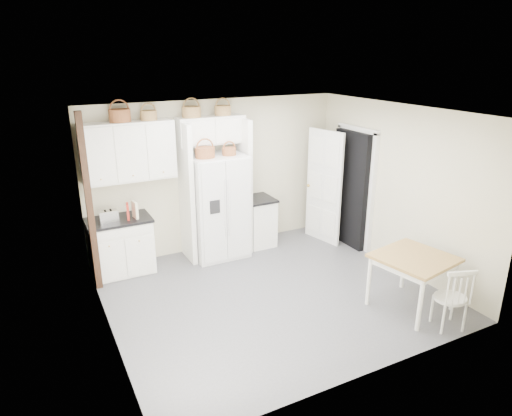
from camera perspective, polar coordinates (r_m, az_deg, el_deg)
floor at (r=6.75m, az=2.00°, el=-10.64°), size 4.50×4.50×0.00m
ceiling at (r=5.91m, az=2.29°, el=11.81°), size 4.50×4.50×0.00m
wall_back at (r=7.94m, az=-4.94°, el=4.06°), size 4.50×0.00×4.50m
wall_left at (r=5.54m, az=-18.67°, el=-3.67°), size 0.00×4.00×4.00m
wall_right at (r=7.53m, az=17.28°, el=2.41°), size 0.00×4.00×4.00m
refrigerator at (r=7.67m, az=-4.80°, el=0.21°), size 0.90×0.73×1.75m
base_cab_left at (r=7.49m, az=-16.51°, el=-4.68°), size 0.93×0.59×0.86m
base_cab_right at (r=8.21m, az=0.29°, el=-1.79°), size 0.48×0.57×0.84m
dining_table at (r=6.60m, az=18.86°, el=-8.75°), size 1.07×1.07×0.76m
windsor_chair at (r=6.31m, az=23.10°, el=-10.32°), size 0.50×0.48×0.83m
counter_left at (r=7.33m, az=-16.83°, el=-1.45°), size 0.97×0.63×0.04m
counter_right at (r=8.07m, az=0.29°, el=1.13°), size 0.52×0.61×0.04m
toaster at (r=7.19m, az=-17.96°, el=-1.00°), size 0.28×0.17×0.19m
cookbook_red at (r=7.23m, az=-15.73°, el=-0.41°), size 0.07×0.17×0.25m
cookbook_cream at (r=7.24m, az=-14.89°, el=-0.22°), size 0.06×0.18×0.27m
basket_upper_b at (r=7.12m, az=-16.66°, el=11.00°), size 0.32×0.32×0.19m
basket_upper_c at (r=7.21m, az=-13.26°, el=11.21°), size 0.25×0.25×0.14m
basket_bridge_a at (r=7.40m, az=-8.07°, el=11.81°), size 0.30×0.30×0.17m
basket_bridge_b at (r=7.60m, az=-4.18°, el=12.08°), size 0.27×0.27×0.16m
basket_fridge_a at (r=7.24m, az=-6.39°, el=6.90°), size 0.31×0.31×0.17m
basket_fridge_b at (r=7.40m, az=-3.38°, el=7.08°), size 0.23×0.23×0.12m
upper_cabinet at (r=7.22m, az=-15.69°, el=6.81°), size 1.40×0.34×0.90m
bridge_cabinet at (r=7.56m, az=-5.68°, el=9.68°), size 1.12×0.34×0.45m
fridge_panel_left at (r=7.49m, az=-8.69°, el=1.80°), size 0.08×0.60×2.30m
fridge_panel_right at (r=7.85m, az=-1.64°, el=2.83°), size 0.08×0.60×2.30m
trim_post at (r=6.81m, az=-20.12°, el=0.38°), size 0.09×0.09×2.60m
doorway_void at (r=8.25m, az=11.87°, el=2.32°), size 0.18×0.85×2.05m
door_slab at (r=8.30m, az=8.49°, el=2.61°), size 0.21×0.79×2.05m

